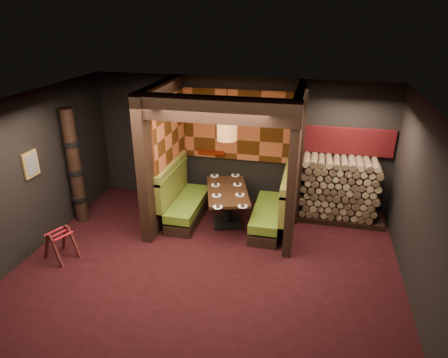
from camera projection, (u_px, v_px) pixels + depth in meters
floor at (207, 269)px, 6.90m from camera, size 6.50×5.50×0.02m
ceiling at (204, 105)px, 5.77m from camera, size 6.50×5.50×0.02m
wall_back at (239, 142)px, 8.81m from camera, size 6.50×0.02×2.85m
wall_front at (129, 314)px, 3.87m from camera, size 6.50×0.02×2.85m
wall_left at (27, 176)px, 7.02m from camera, size 0.02×5.50×2.85m
wall_right at (427, 217)px, 5.66m from camera, size 0.02×5.50×2.85m
partition_left at (163, 154)px, 8.10m from camera, size 0.20×2.20×2.85m
partition_right at (295, 164)px, 7.59m from camera, size 0.15×2.10×2.85m
header_beam at (214, 110)px, 6.49m from camera, size 2.85×0.18×0.44m
tapa_back_panel at (238, 125)px, 8.61m from camera, size 2.40×0.06×1.55m
tapa_side_panel at (171, 132)px, 8.06m from camera, size 0.04×1.85×1.45m
lacquer_shelf at (212, 152)px, 8.93m from camera, size 0.60×0.12×0.07m
booth_bench_left at (183, 201)px, 8.42m from camera, size 0.68×1.60×1.14m
booth_bench_right at (273, 211)px, 8.03m from camera, size 0.68×1.60×1.14m
dining_table at (227, 200)px, 8.15m from camera, size 1.18×1.62×0.77m
place_settings at (227, 190)px, 8.05m from camera, size 1.05×1.75×0.03m
pendant_lamp at (227, 128)px, 7.49m from camera, size 0.38×0.38×1.00m
framed_picture at (31, 164)px, 7.02m from camera, size 0.05×0.36×0.46m
luggage_rack at (60, 243)px, 7.10m from camera, size 0.67×0.58×0.61m
totem_column at (75, 168)px, 8.05m from camera, size 0.31×0.31×2.40m
firewood_stack at (343, 190)px, 8.26m from camera, size 1.73×0.70×1.36m
mosaic_header at (348, 141)px, 8.18m from camera, size 1.83×0.10×0.56m
bay_front_post at (301, 159)px, 7.80m from camera, size 0.08×0.08×2.85m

